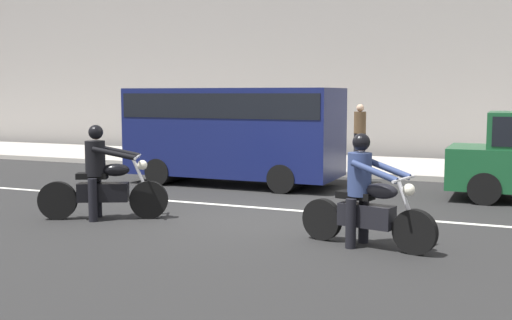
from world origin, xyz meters
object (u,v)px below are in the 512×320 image
Objects in this scene: motorcycle_with_rider_black_leather at (102,181)px; pedestrian_bystander at (360,130)px; motorcycle_with_rider_denim_blue at (366,201)px; parked_van_navy at (233,129)px; street_sign_post at (268,116)px.

pedestrian_bystander is at bearing 74.14° from motorcycle_with_rider_black_leather.
pedestrian_bystander reaches higher than motorcycle_with_rider_denim_blue.
parked_van_navy reaches higher than motorcycle_with_rider_black_leather.
parked_van_navy is 4.44m from pedestrian_bystander.
motorcycle_with_rider_black_leather is 0.41× the size of parked_van_navy.
street_sign_post reaches higher than motorcycle_with_rider_black_leather.
parked_van_navy is 2.91× the size of pedestrian_bystander.
motorcycle_with_rider_black_leather is 8.94m from pedestrian_bystander.
motorcycle_with_rider_black_leather is at bearing -93.75° from parked_van_navy.
motorcycle_with_rider_denim_blue is at bearing -48.34° from parked_van_navy.
pedestrian_bystander is (2.99, -0.48, -0.34)m from street_sign_post.
street_sign_post is (-0.86, 4.37, 0.16)m from parked_van_navy.
motorcycle_with_rider_black_leather is at bearing -105.86° from pedestrian_bystander.
motorcycle_with_rider_black_leather is 1.18× the size of pedestrian_bystander.
motorcycle_with_rider_black_leather is 1.01× the size of motorcycle_with_rider_denim_blue.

